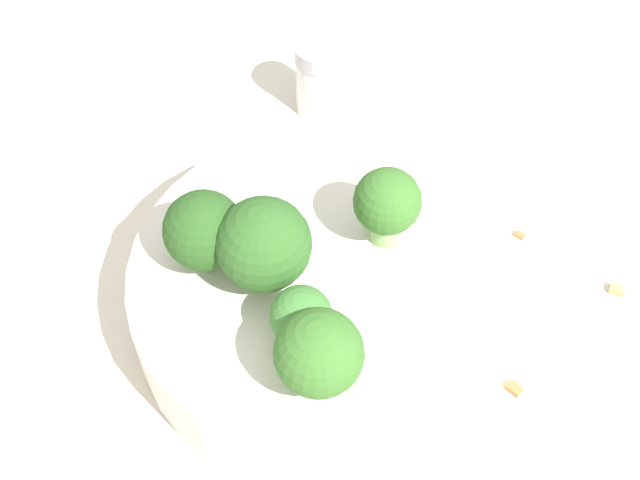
% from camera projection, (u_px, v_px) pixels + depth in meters
% --- Properties ---
extents(ground_plane, '(3.00, 3.00, 0.00)m').
position_uv_depth(ground_plane, '(320.00, 320.00, 0.55)').
color(ground_plane, beige).
extents(bowl, '(0.22, 0.22, 0.05)m').
position_uv_depth(bowl, '(320.00, 296.00, 0.53)').
color(bowl, silver).
rests_on(bowl, ground_plane).
extents(broccoli_floret_0, '(0.05, 0.05, 0.06)m').
position_uv_depth(broccoli_floret_0, '(319.00, 355.00, 0.44)').
color(broccoli_floret_0, '#8EB770').
rests_on(broccoli_floret_0, bowl).
extents(broccoli_floret_1, '(0.05, 0.05, 0.05)m').
position_uv_depth(broccoli_floret_1, '(204.00, 231.00, 0.49)').
color(broccoli_floret_1, '#84AD66').
rests_on(broccoli_floret_1, bowl).
extents(broccoli_floret_2, '(0.04, 0.04, 0.05)m').
position_uv_depth(broccoli_floret_2, '(387.00, 204.00, 0.50)').
color(broccoli_floret_2, '#84AD66').
rests_on(broccoli_floret_2, bowl).
extents(broccoli_floret_3, '(0.03, 0.03, 0.04)m').
position_uv_depth(broccoli_floret_3, '(301.00, 319.00, 0.46)').
color(broccoli_floret_3, '#7A9E5B').
rests_on(broccoli_floret_3, bowl).
extents(broccoli_floret_4, '(0.05, 0.05, 0.06)m').
position_uv_depth(broccoli_floret_4, '(263.00, 242.00, 0.48)').
color(broccoli_floret_4, '#8EB770').
rests_on(broccoli_floret_4, bowl).
extents(pepper_shaker, '(0.03, 0.03, 0.06)m').
position_uv_depth(pepper_shaker, '(317.00, 78.00, 0.64)').
color(pepper_shaker, silver).
rests_on(pepper_shaker, ground_plane).
extents(almond_crumb_0, '(0.01, 0.01, 0.01)m').
position_uv_depth(almond_crumb_0, '(515.00, 387.00, 0.52)').
color(almond_crumb_0, olive).
rests_on(almond_crumb_0, ground_plane).
extents(almond_crumb_1, '(0.01, 0.01, 0.01)m').
position_uv_depth(almond_crumb_1, '(618.00, 288.00, 0.56)').
color(almond_crumb_1, tan).
rests_on(almond_crumb_1, ground_plane).
extents(almond_crumb_2, '(0.01, 0.01, 0.01)m').
position_uv_depth(almond_crumb_2, '(520.00, 234.00, 0.59)').
color(almond_crumb_2, olive).
rests_on(almond_crumb_2, ground_plane).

